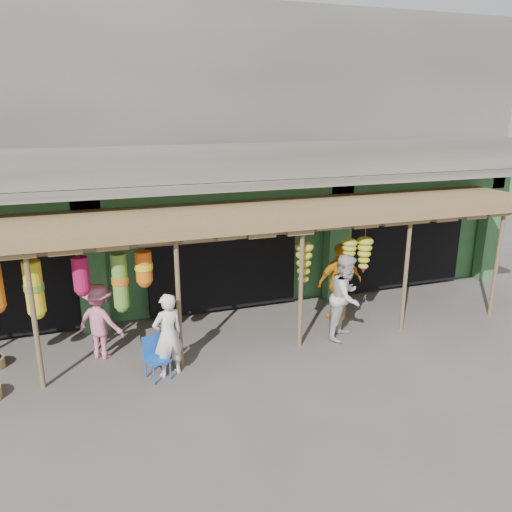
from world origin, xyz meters
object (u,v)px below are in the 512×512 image
object	(u,v)px
blue_chair	(155,355)
person_right	(346,297)
person_vendor	(340,282)
person_shopper	(100,322)
person_front	(168,335)

from	to	relation	value
blue_chair	person_right	distance (m)	4.18
blue_chair	person_right	world-z (taller)	person_right
person_vendor	person_shopper	xyz separation A→B (m)	(-5.35, -0.14, -0.15)
person_front	person_right	distance (m)	3.90
blue_chair	person_vendor	bearing A→B (deg)	-3.14
blue_chair	person_shopper	xyz separation A→B (m)	(-0.91, 1.12, 0.32)
blue_chair	person_shopper	world-z (taller)	person_shopper
person_vendor	person_shopper	world-z (taller)	person_vendor
person_right	person_front	bearing A→B (deg)	144.51
person_front	person_shopper	xyz separation A→B (m)	(-1.16, 1.12, -0.04)
person_right	person_vendor	world-z (taller)	person_right
person_right	person_shopper	xyz separation A→B (m)	(-5.04, 0.74, -0.16)
person_right	person_shopper	distance (m)	5.09
person_right	person_vendor	distance (m)	0.93
blue_chair	person_right	bearing A→B (deg)	-13.70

